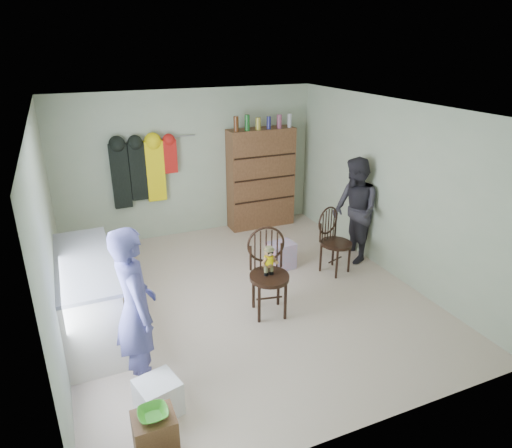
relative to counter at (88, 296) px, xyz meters
name	(u,v)px	position (x,y,z in m)	size (l,w,h in m)	color
ground_plane	(245,297)	(1.95, 0.00, -0.47)	(5.00, 5.00, 0.00)	beige
room_walls	(229,174)	(1.95, 0.53, 1.11)	(5.00, 5.00, 5.00)	#B1BD9E
counter	(88,296)	(0.00, 0.00, 0.00)	(0.64, 1.86, 0.94)	silver
stool	(156,440)	(0.32, -2.12, -0.23)	(0.33, 0.29, 0.48)	brown
bowl	(153,414)	(0.32, -2.12, 0.04)	(0.24, 0.24, 0.06)	green
plastic_tub	(158,397)	(0.45, -1.59, -0.30)	(0.36, 0.35, 0.35)	white
chair_front	(268,267)	(2.10, -0.43, 0.15)	(0.58, 0.58, 1.11)	black
chair_far	(333,238)	(3.44, 0.20, 0.06)	(0.56, 0.56, 0.99)	black
striped_bag	(281,255)	(2.77, 0.58, -0.27)	(0.39, 0.30, 0.41)	pink
person_left	(136,310)	(0.39, -1.11, 0.38)	(0.62, 0.41, 1.70)	#4F4E8F
person_right	(355,211)	(3.93, 0.41, 0.34)	(0.79, 0.62, 1.62)	#2D2B33
dresser	(261,178)	(3.20, 2.30, 0.44)	(1.20, 0.39, 2.07)	brown
coat_rack	(142,171)	(1.12, 2.38, 0.78)	(1.42, 0.12, 1.09)	#99999E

